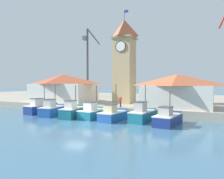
{
  "coord_description": "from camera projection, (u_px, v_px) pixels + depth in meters",
  "views": [
    {
      "loc": [
        14.01,
        -19.99,
        4.46
      ],
      "look_at": [
        -0.07,
        9.4,
        3.5
      ],
      "focal_mm": 35.0,
      "sensor_mm": 36.0,
      "label": 1
    }
  ],
  "objects": [
    {
      "name": "ground_plane",
      "position": [
        76.0,
        123.0,
        24.21
      ],
      "size": [
        300.0,
        300.0,
        0.0
      ],
      "primitive_type": "plane",
      "color": "teal"
    },
    {
      "name": "quay_wharf",
      "position": [
        147.0,
        101.0,
        48.89
      ],
      "size": [
        120.0,
        40.0,
        1.07
      ],
      "primitive_type": "cube",
      "color": "#A89E89",
      "rests_on": "ground"
    },
    {
      "name": "fishing_boat_far_left",
      "position": [
        41.0,
        108.0,
        32.22
      ],
      "size": [
        2.56,
        5.03,
        4.36
      ],
      "color": "navy",
      "rests_on": "ground"
    },
    {
      "name": "fishing_boat_left_outer",
      "position": [
        53.0,
        110.0,
        29.89
      ],
      "size": [
        2.55,
        4.72,
        4.34
      ],
      "color": "#2356A8",
      "rests_on": "ground"
    },
    {
      "name": "fishing_boat_left_inner",
      "position": [
        73.0,
        111.0,
        28.35
      ],
      "size": [
        2.48,
        5.08,
        4.21
      ],
      "color": "#196B7F",
      "rests_on": "ground"
    },
    {
      "name": "fishing_boat_mid_left",
      "position": [
        94.0,
        112.0,
        27.62
      ],
      "size": [
        2.49,
        4.62,
        4.19
      ],
      "color": "#196B7F",
      "rests_on": "ground"
    },
    {
      "name": "fishing_boat_center",
      "position": [
        113.0,
        115.0,
        26.02
      ],
      "size": [
        2.32,
        4.56,
        4.34
      ],
      "color": "#2356A8",
      "rests_on": "ground"
    },
    {
      "name": "fishing_boat_mid_right",
      "position": [
        143.0,
        114.0,
        25.35
      ],
      "size": [
        2.26,
        4.88,
        4.25
      ],
      "color": "#196B7F",
      "rests_on": "ground"
    },
    {
      "name": "fishing_boat_right_inner",
      "position": [
        168.0,
        118.0,
        23.15
      ],
      "size": [
        2.44,
        4.88,
        3.61
      ],
      "color": "navy",
      "rests_on": "ground"
    },
    {
      "name": "clock_tower",
      "position": [
        124.0,
        59.0,
        36.97
      ],
      "size": [
        3.63,
        3.63,
        15.7
      ],
      "color": "tan",
      "rests_on": "quay_wharf"
    },
    {
      "name": "warehouse_left",
      "position": [
        63.0,
        88.0,
        39.84
      ],
      "size": [
        11.48,
        7.0,
        4.96
      ],
      "color": "silver",
      "rests_on": "quay_wharf"
    },
    {
      "name": "warehouse_right",
      "position": [
        177.0,
        91.0,
        29.98
      ],
      "size": [
        9.47,
        6.4,
        4.62
      ],
      "color": "silver",
      "rests_on": "quay_wharf"
    },
    {
      "name": "port_crane_near",
      "position": [
        88.0,
        70.0,
        55.05
      ],
      "size": [
        2.19,
        9.98,
        17.17
      ],
      "color": "#353539",
      "rests_on": "quay_wharf"
    },
    {
      "name": "dock_worker_near_tower",
      "position": [
        121.0,
        101.0,
        30.56
      ],
      "size": [
        0.34,
        0.22,
        1.62
      ],
      "color": "#33333D",
      "rests_on": "quay_wharf"
    }
  ]
}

